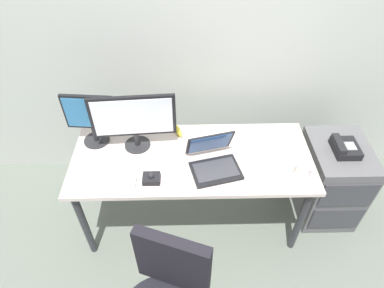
# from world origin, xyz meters

# --- Properties ---
(ground_plane) EXTENTS (8.00, 8.00, 0.00)m
(ground_plane) POSITION_xyz_m (0.00, 0.00, 0.00)
(ground_plane) COLOR slate
(back_wall) EXTENTS (6.00, 0.10, 2.80)m
(back_wall) POSITION_xyz_m (0.00, 0.68, 1.40)
(back_wall) COLOR #B6BBB1
(back_wall) RESTS_ON ground
(desk) EXTENTS (1.63, 0.67, 0.72)m
(desk) POSITION_xyz_m (0.00, 0.00, 0.64)
(desk) COLOR beige
(desk) RESTS_ON ground
(file_cabinet) EXTENTS (0.42, 0.53, 0.68)m
(file_cabinet) POSITION_xyz_m (1.08, 0.08, 0.34)
(file_cabinet) COLOR #585759
(file_cabinet) RESTS_ON ground
(desk_phone) EXTENTS (0.17, 0.20, 0.09)m
(desk_phone) POSITION_xyz_m (1.07, 0.07, 0.72)
(desk_phone) COLOR black
(desk_phone) RESTS_ON file_cabinet
(monitor_main) EXTENTS (0.56, 0.18, 0.42)m
(monitor_main) POSITION_xyz_m (-0.38, 0.12, 0.96)
(monitor_main) COLOR #262628
(monitor_main) RESTS_ON desk
(monitor_side) EXTENTS (0.35, 0.18, 0.39)m
(monitor_side) POSITION_xyz_m (-0.67, 0.17, 0.94)
(monitor_side) COLOR #262628
(monitor_side) RESTS_ON desk
(keyboard) EXTENTS (0.41, 0.15, 0.03)m
(keyboard) POSITION_xyz_m (-0.56, -0.21, 0.73)
(keyboard) COLOR silver
(keyboard) RESTS_ON desk
(laptop) EXTENTS (0.37, 0.37, 0.23)m
(laptop) POSITION_xyz_m (0.14, -0.09, 0.77)
(laptop) COLOR black
(laptop) RESTS_ON desk
(trackball_mouse) EXTENTS (0.11, 0.09, 0.07)m
(trackball_mouse) POSITION_xyz_m (-0.26, -0.20, 0.74)
(trackball_mouse) COLOR black
(trackball_mouse) RESTS_ON desk
(coffee_mug) EXTENTS (0.10, 0.09, 0.09)m
(coffee_mug) POSITION_xyz_m (0.71, -0.17, 0.76)
(coffee_mug) COLOR silver
(coffee_mug) RESTS_ON desk
(banana) EXTENTS (0.12, 0.19, 0.04)m
(banana) POSITION_xyz_m (-0.11, 0.27, 0.74)
(banana) COLOR yellow
(banana) RESTS_ON desk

